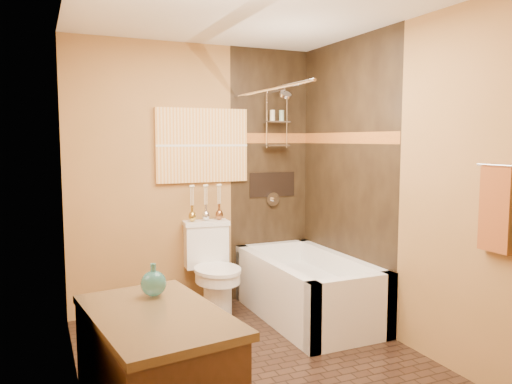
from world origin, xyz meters
TOP-DOWN VIEW (x-y plane):
  - floor at (0.00, 0.00)m, footprint 3.00×3.00m
  - wall_left at (-1.20, 0.00)m, footprint 0.02×3.00m
  - wall_right at (1.20, 0.00)m, footprint 0.02×3.00m
  - wall_back at (0.00, 1.50)m, footprint 2.40×0.02m
  - wall_front at (0.00, -1.50)m, footprint 2.40×0.02m
  - ceiling at (0.00, 0.00)m, footprint 3.00×3.00m
  - alcove_tile_back at (0.78, 1.49)m, footprint 0.85×0.01m
  - alcove_tile_right at (1.19, 0.75)m, footprint 0.01×1.50m
  - mosaic_band_back at (0.78, 1.48)m, footprint 0.85×0.01m
  - mosaic_band_right at (1.18, 0.75)m, footprint 0.01×1.50m
  - alcove_niche at (0.80, 1.48)m, footprint 0.50×0.01m
  - shower_fixtures at (0.80, 1.38)m, footprint 0.24×0.33m
  - curtain_rod at (0.40, 0.75)m, footprint 0.03×1.55m
  - towel_rust at (1.16, -0.92)m, footprint 0.05×0.22m
  - sunset_painting at (0.06, 1.48)m, footprint 0.90×0.04m
  - vanity_mirror at (-1.19, -0.85)m, footprint 0.01×1.00m
  - bathtub at (0.80, 0.75)m, footprint 0.80×1.50m
  - toilet at (0.06, 1.20)m, footprint 0.44×0.65m
  - teal_bottle at (-0.87, -0.60)m, footprint 0.15×0.15m
  - bud_vases at (0.06, 1.39)m, footprint 0.34×0.07m

SIDE VIEW (x-z plane):
  - floor at x=0.00m, z-range 0.00..0.00m
  - bathtub at x=0.80m, z-range -0.05..0.50m
  - toilet at x=0.06m, z-range 0.00..0.84m
  - teal_bottle at x=-0.87m, z-range 0.79..1.00m
  - bud_vases at x=0.06m, z-range 0.85..1.19m
  - alcove_niche at x=0.80m, z-range 1.02..1.27m
  - towel_rust at x=1.16m, z-range 0.92..1.44m
  - wall_left at x=-1.20m, z-range 0.00..2.50m
  - wall_right at x=1.20m, z-range 0.00..2.50m
  - wall_back at x=0.00m, z-range 0.00..2.50m
  - wall_front at x=0.00m, z-range 0.00..2.50m
  - alcove_tile_back at x=0.78m, z-range 0.00..2.50m
  - alcove_tile_right at x=1.19m, z-range 0.00..2.50m
  - vanity_mirror at x=-1.19m, z-range 1.05..1.95m
  - sunset_painting at x=0.06m, z-range 1.20..1.90m
  - mosaic_band_back at x=0.78m, z-range 1.57..1.67m
  - mosaic_band_right at x=1.18m, z-range 1.57..1.67m
  - shower_fixtures at x=0.80m, z-range 1.08..2.25m
  - curtain_rod at x=0.40m, z-range 2.01..2.03m
  - ceiling at x=0.00m, z-range 2.50..2.50m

